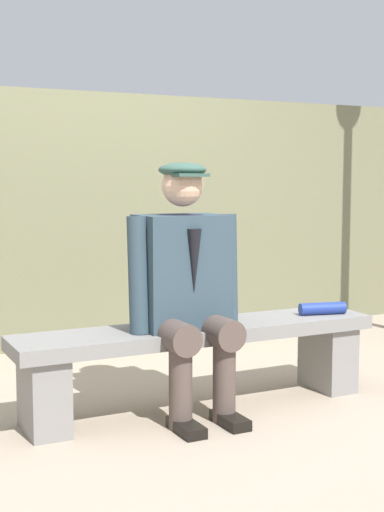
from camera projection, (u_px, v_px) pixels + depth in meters
ground_plane at (199, 408)px, 3.69m from camera, size 30.00×30.00×0.00m
bench at (199, 351)px, 3.66m from camera, size 1.89×0.38×0.43m
seated_man at (185, 281)px, 3.53m from camera, size 0.59×0.56×1.24m
rolled_magazine at (322, 309)px, 3.92m from camera, size 0.26×0.12×0.07m
stadium_wall at (89, 219)px, 5.13m from camera, size 12.00×0.24×1.75m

